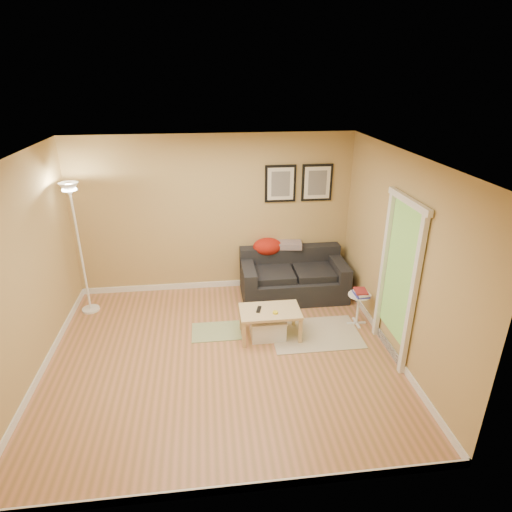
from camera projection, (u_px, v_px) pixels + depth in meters
name	position (u px, v px, depth m)	size (l,w,h in m)	color
floor	(222.00, 356.00, 5.61)	(4.50, 4.50, 0.00)	#B9764F
ceiling	(215.00, 158.00, 4.57)	(4.50, 4.50, 0.00)	white
wall_back	(214.00, 215.00, 6.91)	(4.50, 4.50, 0.00)	tan
wall_front	(230.00, 377.00, 3.27)	(4.50, 4.50, 0.00)	tan
wall_left	(21.00, 277.00, 4.84)	(4.00, 4.00, 0.00)	tan
wall_right	(398.00, 258.00, 5.34)	(4.00, 4.00, 0.00)	tan
baseboard_back	(217.00, 284.00, 7.40)	(4.50, 0.02, 0.10)	white
baseboard_front	(233.00, 489.00, 3.78)	(4.50, 0.02, 0.10)	white
baseboard_left	(44.00, 366.00, 5.34)	(0.02, 4.00, 0.10)	white
baseboard_right	(385.00, 341.00, 5.84)	(0.02, 4.00, 0.10)	white
sofa	(293.00, 275.00, 6.99)	(1.70, 0.90, 0.75)	black
red_throw	(268.00, 246.00, 7.09)	(0.48, 0.36, 0.28)	red
plaid_throw	(289.00, 245.00, 7.13)	(0.42, 0.26, 0.10)	tan
framed_print_left	(280.00, 184.00, 6.80)	(0.50, 0.04, 0.60)	black
framed_print_right	(317.00, 183.00, 6.87)	(0.50, 0.04, 0.60)	black
area_rug	(315.00, 334.00, 6.08)	(1.25, 0.85, 0.01)	#C3B19A
green_runner	(216.00, 331.00, 6.14)	(0.70, 0.50, 0.01)	#668C4C
coffee_table	(270.00, 323.00, 5.96)	(0.84, 0.51, 0.42)	#D9BC84
remote_control	(259.00, 309.00, 5.88)	(0.05, 0.16, 0.02)	black
tape_roll	(275.00, 313.00, 5.79)	(0.07, 0.07, 0.03)	yellow
storage_bin	(268.00, 328.00, 5.97)	(0.49, 0.36, 0.30)	white
side_table	(358.00, 309.00, 6.24)	(0.32, 0.32, 0.49)	white
book_stack	(361.00, 293.00, 6.11)	(0.19, 0.25, 0.08)	#313395
floor_lamp	(81.00, 254.00, 6.31)	(0.27, 0.27, 2.05)	white
doorway	(397.00, 283.00, 5.30)	(0.12, 1.01, 2.13)	white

